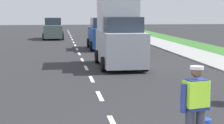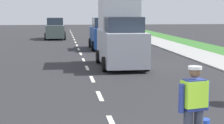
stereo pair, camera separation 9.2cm
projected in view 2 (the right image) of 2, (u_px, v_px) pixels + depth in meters
ground_plane at (78, 49)px, 26.98m from camera, size 96.00×96.00×0.00m
lane_center_line at (76, 44)px, 31.11m from camera, size 0.14×46.40×0.01m
road_worker at (195, 104)px, 7.17m from camera, size 0.72×0.49×1.67m
delivery_truck at (120, 34)px, 18.31m from camera, size 2.16×4.60×3.54m
car_oncoming_third at (55, 29)px, 36.31m from camera, size 1.98×4.38×2.07m
car_outgoing_far at (103, 34)px, 26.63m from camera, size 1.91×4.19×2.25m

